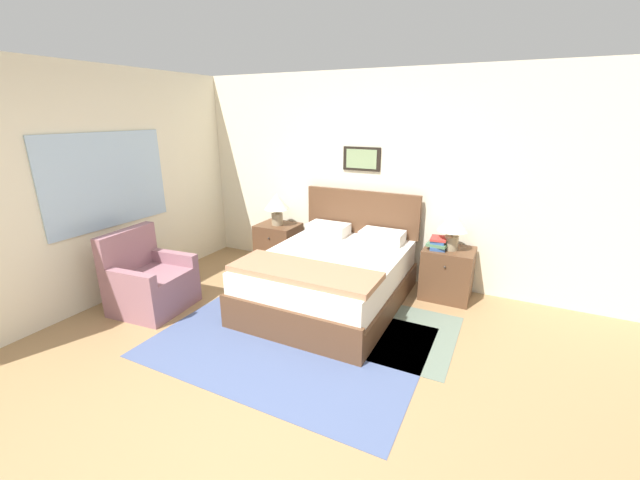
{
  "coord_description": "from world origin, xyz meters",
  "views": [
    {
      "loc": [
        1.54,
        -1.73,
        2.1
      ],
      "look_at": [
        -0.16,
        1.66,
        0.86
      ],
      "focal_mm": 22.0,
      "sensor_mm": 36.0,
      "label": 1
    }
  ],
  "objects_px": {
    "nightstand_near_window": "(279,245)",
    "bed": "(331,276)",
    "nightstand_by_door": "(447,273)",
    "table_lamp_near_window": "(277,204)",
    "table_lamp_by_door": "(453,224)",
    "armchair": "(149,283)"
  },
  "relations": [
    {
      "from": "armchair",
      "to": "nightstand_near_window",
      "type": "xyz_separation_m",
      "value": [
        0.58,
        1.75,
        0.01
      ]
    },
    {
      "from": "bed",
      "to": "nightstand_near_window",
      "type": "height_order",
      "value": "bed"
    },
    {
      "from": "armchair",
      "to": "table_lamp_by_door",
      "type": "distance_m",
      "value": 3.45
    },
    {
      "from": "nightstand_near_window",
      "to": "table_lamp_by_door",
      "type": "distance_m",
      "value": 2.41
    },
    {
      "from": "table_lamp_near_window",
      "to": "table_lamp_by_door",
      "type": "bearing_deg",
      "value": 0.0
    },
    {
      "from": "bed",
      "to": "armchair",
      "type": "distance_m",
      "value": 2.02
    },
    {
      "from": "nightstand_by_door",
      "to": "table_lamp_near_window",
      "type": "bearing_deg",
      "value": -179.59
    },
    {
      "from": "nightstand_near_window",
      "to": "table_lamp_near_window",
      "type": "bearing_deg",
      "value": -81.61
    },
    {
      "from": "table_lamp_near_window",
      "to": "table_lamp_by_door",
      "type": "distance_m",
      "value": 2.34
    },
    {
      "from": "armchair",
      "to": "nightstand_by_door",
      "type": "relative_size",
      "value": 1.46
    },
    {
      "from": "table_lamp_near_window",
      "to": "armchair",
      "type": "bearing_deg",
      "value": -108.64
    },
    {
      "from": "table_lamp_near_window",
      "to": "table_lamp_by_door",
      "type": "relative_size",
      "value": 1.0
    },
    {
      "from": "armchair",
      "to": "nightstand_by_door",
      "type": "bearing_deg",
      "value": 115.58
    },
    {
      "from": "table_lamp_by_door",
      "to": "table_lamp_near_window",
      "type": "bearing_deg",
      "value": 180.0
    },
    {
      "from": "armchair",
      "to": "nightstand_near_window",
      "type": "distance_m",
      "value": 1.85
    },
    {
      "from": "nightstand_near_window",
      "to": "bed",
      "type": "bearing_deg",
      "value": -32.18
    },
    {
      "from": "nightstand_by_door",
      "to": "table_lamp_near_window",
      "type": "distance_m",
      "value": 2.4
    },
    {
      "from": "bed",
      "to": "table_lamp_near_window",
      "type": "distance_m",
      "value": 1.48
    },
    {
      "from": "nightstand_by_door",
      "to": "table_lamp_by_door",
      "type": "xyz_separation_m",
      "value": [
        0.01,
        -0.02,
        0.6
      ]
    },
    {
      "from": "nightstand_by_door",
      "to": "table_lamp_by_door",
      "type": "distance_m",
      "value": 0.6
    },
    {
      "from": "bed",
      "to": "nightstand_near_window",
      "type": "xyz_separation_m",
      "value": [
        -1.16,
        0.73,
        -0.02
      ]
    },
    {
      "from": "nightstand_by_door",
      "to": "bed",
      "type": "bearing_deg",
      "value": -147.82
    }
  ]
}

